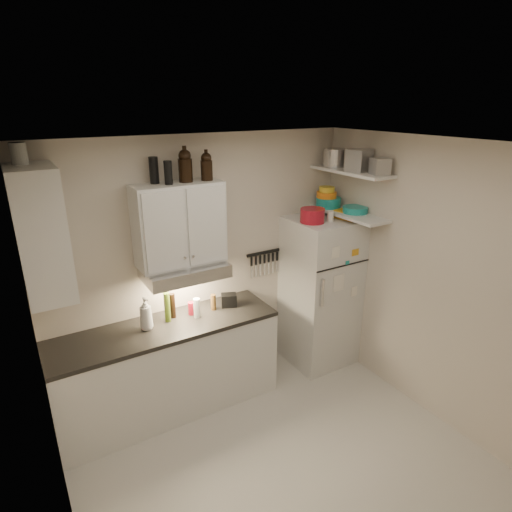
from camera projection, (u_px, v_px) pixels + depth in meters
floor at (286, 468)px, 3.57m from camera, size 3.20×3.00×0.02m
ceiling at (296, 146)px, 2.67m from camera, size 3.20×3.00×0.02m
back_wall at (204, 266)px, 4.33m from camera, size 3.20×0.02×2.60m
left_wall at (50, 407)px, 2.34m from camera, size 0.02×3.00×2.60m
right_wall at (434, 284)px, 3.90m from camera, size 0.02×3.00×2.60m
base_cabinet at (169, 370)px, 4.11m from camera, size 2.10×0.60×0.88m
countertop at (165, 328)px, 3.96m from camera, size 2.10×0.62×0.04m
upper_cabinet at (179, 224)px, 3.87m from camera, size 0.80×0.33×0.75m
side_cabinet at (41, 234)px, 3.17m from camera, size 0.33×0.55×1.00m
range_hood at (185, 271)px, 3.97m from camera, size 0.76×0.46×0.12m
fridge at (320, 292)px, 4.81m from camera, size 0.70×0.68×1.70m
shelf_hi at (351, 171)px, 4.34m from camera, size 0.30×0.95×0.03m
shelf_lo at (348, 214)px, 4.49m from camera, size 0.30×0.95×0.03m
knife_strip at (264, 253)px, 4.65m from camera, size 0.42×0.02×0.03m
dutch_oven at (312, 216)px, 4.36m from camera, size 0.28×0.28×0.15m
book_stack at (348, 214)px, 4.52m from camera, size 0.24×0.28×0.08m
spice_jar at (330, 216)px, 4.41m from camera, size 0.08×0.08×0.11m
stock_pot at (335, 158)px, 4.53m from camera, size 0.32×0.32×0.19m
tin_a at (359, 160)px, 4.21m from camera, size 0.25×0.24×0.21m
tin_b at (380, 166)px, 4.03m from camera, size 0.20×0.20×0.16m
bowl_teal at (328, 202)px, 4.67m from camera, size 0.27×0.27×0.11m
bowl_orange at (327, 195)px, 4.63m from camera, size 0.22×0.22×0.06m
bowl_yellow at (327, 189)px, 4.61m from camera, size 0.17×0.17×0.05m
plates at (355, 210)px, 4.45m from camera, size 0.28×0.28×0.06m
growler_a at (185, 165)px, 3.73m from camera, size 0.16×0.16×0.29m
growler_b at (206, 166)px, 3.82m from camera, size 0.13×0.13×0.25m
thermos_a at (168, 173)px, 3.63m from camera, size 0.07×0.07×0.20m
thermos_b at (154, 170)px, 3.67m from camera, size 0.08×0.08×0.23m
side_jar at (19, 153)px, 3.03m from camera, size 0.15×0.15×0.15m
soap_bottle at (146, 312)px, 3.84m from camera, size 0.16×0.16×0.34m
pepper_mill at (213, 302)px, 4.23m from camera, size 0.07×0.07×0.16m
oil_bottle at (167, 307)px, 3.98m from camera, size 0.07×0.07×0.29m
vinegar_bottle at (173, 306)px, 4.06m from camera, size 0.06×0.06×0.25m
clear_bottle at (197, 308)px, 4.08m from camera, size 0.08×0.08×0.19m
red_jar at (191, 308)px, 4.14m from camera, size 0.08×0.08×0.13m
caddy at (229, 300)px, 4.31m from camera, size 0.18×0.16×0.13m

